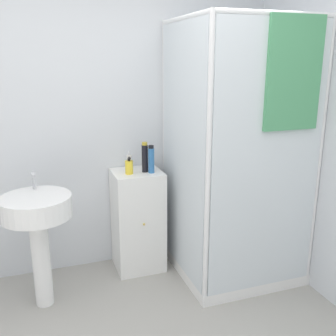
% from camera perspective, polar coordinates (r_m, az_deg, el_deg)
% --- Properties ---
extents(wall_back, '(6.40, 0.06, 2.50)m').
position_cam_1_polar(wall_back, '(3.32, -13.08, 6.05)').
color(wall_back, silver).
rests_on(wall_back, ground_plane).
extents(shower_enclosure, '(0.94, 0.97, 2.08)m').
position_cam_1_polar(shower_enclosure, '(3.28, 9.34, -6.06)').
color(shower_enclosure, white).
rests_on(shower_enclosure, ground_plane).
extents(vanity_cabinet, '(0.40, 0.39, 0.87)m').
position_cam_1_polar(vanity_cabinet, '(3.41, -4.39, -7.57)').
color(vanity_cabinet, white).
rests_on(vanity_cabinet, ground_plane).
extents(sink, '(0.50, 0.50, 0.98)m').
position_cam_1_polar(sink, '(2.96, -18.41, -7.25)').
color(sink, white).
rests_on(sink, ground_plane).
extents(soap_dispenser, '(0.06, 0.07, 0.14)m').
position_cam_1_polar(soap_dispenser, '(3.19, -5.67, 0.15)').
color(soap_dispenser, yellow).
rests_on(soap_dispenser, vanity_cabinet).
extents(shampoo_bottle_tall_black, '(0.05, 0.05, 0.25)m').
position_cam_1_polar(shampoo_bottle_tall_black, '(3.23, -3.38, 1.53)').
color(shampoo_bottle_tall_black, black).
rests_on(shampoo_bottle_tall_black, vanity_cabinet).
extents(shampoo_bottle_blue, '(0.05, 0.05, 0.23)m').
position_cam_1_polar(shampoo_bottle_blue, '(3.20, -2.45, 1.24)').
color(shampoo_bottle_blue, '#2D66A3').
rests_on(shampoo_bottle_blue, vanity_cabinet).
extents(lotion_bottle_white, '(0.04, 0.04, 0.15)m').
position_cam_1_polar(lotion_bottle_white, '(3.33, -5.65, 0.90)').
color(lotion_bottle_white, white).
rests_on(lotion_bottle_white, vanity_cabinet).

